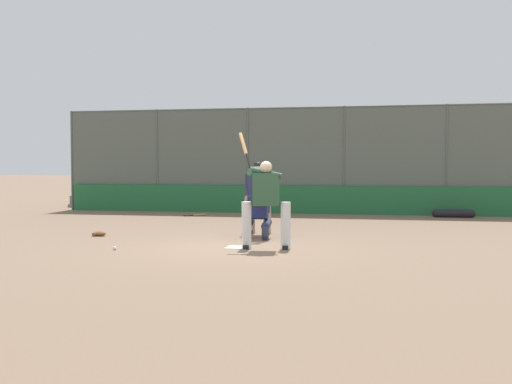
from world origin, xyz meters
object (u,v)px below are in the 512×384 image
at_px(batter_at_plate, 266,201).
at_px(equipment_bag_dugout_side, 454,213).
at_px(spare_bat_near_backstop, 198,215).
at_px(fielding_glove_on_dirt, 99,234).
at_px(catcher_behind_plate, 257,211).
at_px(umpire_home, 259,196).
at_px(baseball_loose, 115,248).

bearing_deg(batter_at_plate, equipment_bag_dugout_side, -124.20).
distance_m(spare_bat_near_backstop, equipment_bag_dugout_side, 8.01).
xyz_separation_m(spare_bat_near_backstop, fielding_glove_on_dirt, (0.63, 5.71, 0.02)).
relative_size(catcher_behind_plate, equipment_bag_dugout_side, 0.90).
relative_size(umpire_home, baseball_loose, 22.70).
distance_m(catcher_behind_plate, spare_bat_near_backstop, 6.31).
distance_m(batter_at_plate, catcher_behind_plate, 1.60).
xyz_separation_m(spare_bat_near_backstop, equipment_bag_dugout_side, (-7.94, -0.99, 0.09)).
height_order(fielding_glove_on_dirt, equipment_bag_dugout_side, equipment_bag_dugout_side).
bearing_deg(batter_at_plate, fielding_glove_on_dirt, -22.63).
height_order(spare_bat_near_backstop, fielding_glove_on_dirt, fielding_glove_on_dirt).
height_order(batter_at_plate, umpire_home, batter_at_plate).
height_order(spare_bat_near_backstop, baseball_loose, baseball_loose).
bearing_deg(catcher_behind_plate, spare_bat_near_backstop, -62.60).
xyz_separation_m(catcher_behind_plate, umpire_home, (0.16, -0.98, 0.29)).
distance_m(batter_at_plate, baseball_loose, 3.02).
relative_size(umpire_home, fielding_glove_on_dirt, 5.44).
distance_m(fielding_glove_on_dirt, baseball_loose, 2.42).
bearing_deg(umpire_home, catcher_behind_plate, 104.41).
height_order(umpire_home, spare_bat_near_backstop, umpire_home).
height_order(catcher_behind_plate, baseball_loose, catcher_behind_plate).
height_order(catcher_behind_plate, spare_bat_near_backstop, catcher_behind_plate).
height_order(umpire_home, equipment_bag_dugout_side, umpire_home).
bearing_deg(fielding_glove_on_dirt, baseball_loose, 122.86).
bearing_deg(equipment_bag_dugout_side, umpire_home, 47.34).
distance_m(umpire_home, spare_bat_near_backstop, 5.43).
bearing_deg(batter_at_plate, umpire_home, -81.05).
bearing_deg(catcher_behind_plate, umpire_home, -82.07).
bearing_deg(baseball_loose, batter_at_plate, -165.44).
xyz_separation_m(catcher_behind_plate, spare_bat_near_backstop, (3.01, -5.51, -0.58)).
bearing_deg(baseball_loose, umpire_home, -124.19).
bearing_deg(catcher_behind_plate, fielding_glove_on_dirt, 1.80).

